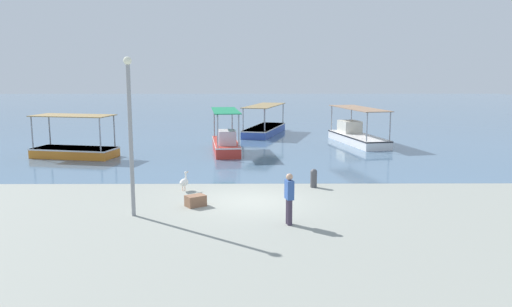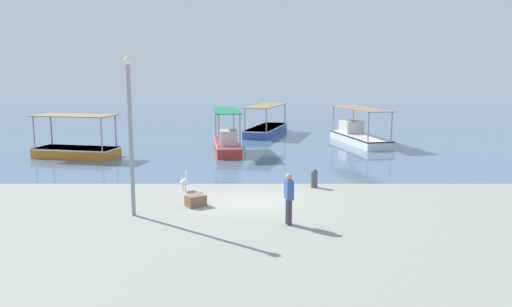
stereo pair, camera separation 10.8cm
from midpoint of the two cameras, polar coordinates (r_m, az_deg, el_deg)
ground at (r=19.24m, az=-0.44°, el=-5.46°), size 120.00×120.00×0.00m
harbor_water at (r=66.78m, az=-0.18°, el=5.14°), size 110.00×90.00×0.00m
fishing_boat_far_right at (r=39.44m, az=1.18°, el=2.89°), size 3.68×7.12×2.30m
fishing_boat_far_left at (r=35.27m, az=11.60°, el=2.09°), size 3.17×7.01×2.45m
fishing_boat_outer at (r=30.65m, az=-3.28°, el=1.25°), size 2.14×5.73×2.58m
fishing_boat_near_right at (r=30.72m, az=-19.82°, el=0.48°), size 5.05×2.88×2.45m
pelican at (r=21.00m, az=-8.09°, el=-3.23°), size 0.46×0.78×0.80m
lamp_post at (r=17.29m, az=-14.07°, el=2.90°), size 0.28×0.28×5.41m
mooring_bollard at (r=21.53m, az=6.75°, el=-2.74°), size 0.30×0.30×0.81m
fisherman_standing at (r=16.18m, az=3.90°, el=-5.02°), size 0.30×0.44×1.69m
cargo_crate at (r=18.62m, az=-6.81°, el=-5.37°), size 0.85×0.80×0.41m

